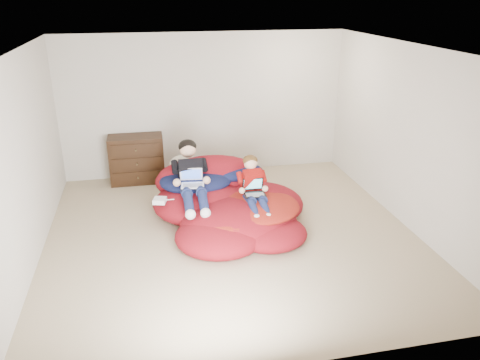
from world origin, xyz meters
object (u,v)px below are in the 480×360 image
Objects in this scene: dresser at (137,159)px; beanbag_pile at (228,205)px; younger_boy at (253,184)px; laptop_white at (192,180)px; laptop_black at (254,190)px; older_boy at (191,174)px.

beanbag_pile is at bearing -54.97° from dresser.
laptop_white is at bearing 160.54° from younger_boy.
beanbag_pile is 0.49m from laptop_black.
laptop_black is at bearing -90.00° from younger_boy.
laptop_black is at bearing -21.21° from laptop_white.
older_boy reaches higher than beanbag_pile.
beanbag_pile is at bearing 151.75° from younger_boy.
dresser is at bearing 128.78° from younger_boy.
younger_boy reaches higher than dresser.
younger_boy is at bearing -28.25° from beanbag_pile.
laptop_black is (0.83, -0.44, -0.14)m from older_boy.
dresser is 3.08× the size of laptop_black.
laptop_white is at bearing -90.00° from older_boy.
younger_boy is (0.33, -0.18, 0.37)m from beanbag_pile.
dresser is 1.79m from older_boy.
laptop_black is at bearing -28.17° from older_boy.
laptop_white is at bearing 158.79° from laptop_black.
older_boy is 0.95m from laptop_black.
beanbag_pile is 2.55× the size of younger_boy.
younger_boy is at bearing -51.22° from dresser.
laptop_black is (0.83, -0.32, -0.09)m from laptop_white.
laptop_black is (1.61, -2.03, 0.14)m from dresser.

